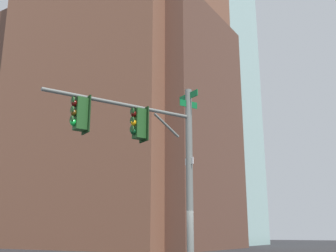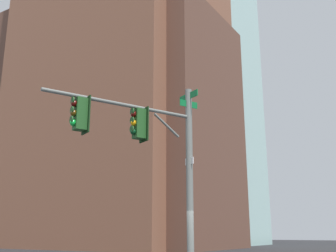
{
  "view_description": "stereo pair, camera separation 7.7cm",
  "coord_description": "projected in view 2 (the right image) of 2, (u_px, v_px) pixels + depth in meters",
  "views": [
    {
      "loc": [
        6.45,
        -12.46,
        1.77
      ],
      "look_at": [
        -0.73,
        -1.04,
        5.35
      ],
      "focal_mm": 43.17,
      "sensor_mm": 36.0,
      "label": 1
    },
    {
      "loc": [
        6.52,
        -12.42,
        1.77
      ],
      "look_at": [
        -0.73,
        -1.04,
        5.35
      ],
      "focal_mm": 43.17,
      "sensor_mm": 36.0,
      "label": 2
    }
  ],
  "objects": [
    {
      "name": "building_brick_midblock",
      "position": [
        144.0,
        133.0,
        52.87
      ],
      "size": [
        21.68,
        15.85,
        29.03
      ],
      "primitive_type": "cube",
      "color": "brown",
      "rests_on": "ground_plane"
    },
    {
      "name": "building_brick_nearside",
      "position": [
        123.0,
        55.0,
        58.22
      ],
      "size": [
        25.31,
        20.86,
        53.42
      ],
      "primitive_type": "cube",
      "color": "brown",
      "rests_on": "ground_plane"
    },
    {
      "name": "signal_pole_assembly",
      "position": [
        152.0,
        149.0,
        13.4
      ],
      "size": [
        2.72,
        5.25,
        6.86
      ],
      "rotation": [
        0.0,
        0.0,
        4.29
      ],
      "color": "slate",
      "rests_on": "ground_plane"
    },
    {
      "name": "building_glass_tower",
      "position": [
        147.0,
        14.0,
        73.18
      ],
      "size": [
        32.95,
        24.6,
        80.61
      ],
      "primitive_type": "cube",
      "color": "#9EC6C1",
      "rests_on": "ground_plane"
    },
    {
      "name": "building_brick_farside",
      "position": [
        34.0,
        133.0,
        70.47
      ],
      "size": [
        23.16,
        19.13,
        37.23
      ],
      "primitive_type": "cube",
      "color": "brown",
      "rests_on": "ground_plane"
    }
  ]
}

